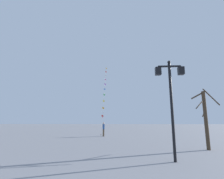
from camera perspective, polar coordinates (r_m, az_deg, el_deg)
The scene contains 5 objects.
ground_plane at distance 20.88m, azimuth 2.29°, elevation -15.74°, with size 160.00×160.00×0.00m, color gray.
twin_lantern_lamp_post at distance 8.98m, azimuth 19.24°, elevation -0.03°, with size 1.44×0.28×4.97m.
kite_train at distance 32.23m, azimuth -2.53°, elevation -0.15°, with size 1.08×16.71×14.74m.
kite_flyer at distance 21.54m, azimuth -2.88°, elevation -13.17°, with size 0.27×0.62×1.71m.
bare_tree at distance 13.27m, azimuth 29.08°, elevation -8.29°, with size 1.95×2.00×4.13m.
Camera 1 is at (0.30, -0.79, 1.89)m, focal length 27.03 mm.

